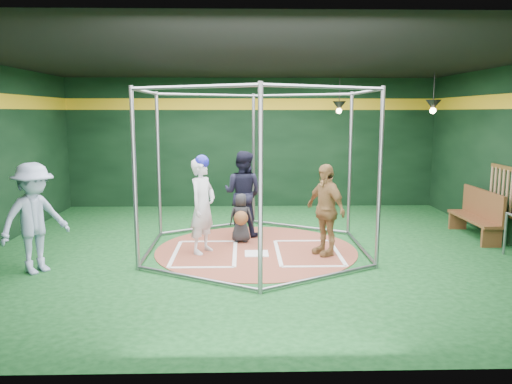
{
  "coord_description": "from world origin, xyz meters",
  "views": [
    {
      "loc": [
        -0.24,
        -9.16,
        2.58
      ],
      "look_at": [
        0.0,
        0.1,
        1.1
      ],
      "focal_mm": 35.0,
      "sensor_mm": 36.0,
      "label": 1
    }
  ],
  "objects_px": {
    "batter_figure": "(203,204)",
    "dugout_bench": "(478,213)",
    "visitor_leopard": "(325,210)",
    "umpire": "(243,193)"
  },
  "relations": [
    {
      "from": "visitor_leopard",
      "to": "dugout_bench",
      "type": "distance_m",
      "value": 3.6
    },
    {
      "from": "batter_figure",
      "to": "dugout_bench",
      "type": "bearing_deg",
      "value": 10.2
    },
    {
      "from": "batter_figure",
      "to": "umpire",
      "type": "relative_size",
      "value": 1.02
    },
    {
      "from": "visitor_leopard",
      "to": "umpire",
      "type": "height_order",
      "value": "umpire"
    },
    {
      "from": "dugout_bench",
      "to": "umpire",
      "type": "bearing_deg",
      "value": 176.04
    },
    {
      "from": "umpire",
      "to": "dugout_bench",
      "type": "distance_m",
      "value": 4.9
    },
    {
      "from": "batter_figure",
      "to": "visitor_leopard",
      "type": "distance_m",
      "value": 2.24
    },
    {
      "from": "umpire",
      "to": "dugout_bench",
      "type": "height_order",
      "value": "umpire"
    },
    {
      "from": "umpire",
      "to": "dugout_bench",
      "type": "relative_size",
      "value": 1.03
    },
    {
      "from": "batter_figure",
      "to": "visitor_leopard",
      "type": "relative_size",
      "value": 1.09
    }
  ]
}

